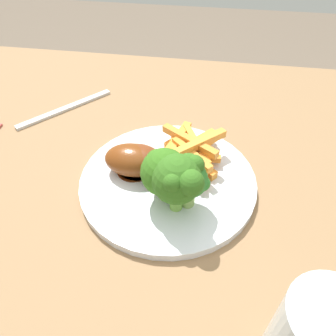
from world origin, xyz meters
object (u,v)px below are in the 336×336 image
broccoli_floret_back (165,171)px  chicken_drumstick_far (142,161)px  chicken_drumstick_near (133,160)px  chicken_drumstick_extra (135,162)px  broccoli_floret_middle (180,178)px  carrot_fries_pile (189,152)px  dining_table (143,212)px  broccoli_floret_front (189,181)px  dinner_plate (168,181)px  fork (66,109)px

broccoli_floret_back → chicken_drumstick_far: size_ratio=0.61×
chicken_drumstick_near → chicken_drumstick_extra: size_ratio=1.11×
broccoli_floret_middle → carrot_fries_pile: (0.00, 0.09, -0.04)m
dining_table → broccoli_floret_back: 0.21m
broccoli_floret_front → broccoli_floret_back: size_ratio=0.89×
broccoli_floret_front → dinner_plate: bearing=126.6°
dining_table → broccoli_floret_front: (0.08, -0.08, 0.18)m
chicken_drumstick_near → broccoli_floret_front: bearing=-31.2°
carrot_fries_pile → fork: 0.27m
carrot_fries_pile → chicken_drumstick_extra: size_ratio=1.17×
dining_table → dinner_plate: 0.15m
broccoli_floret_middle → chicken_drumstick_near: broccoli_floret_middle is taller
carrot_fries_pile → chicken_drumstick_extra: (-0.07, -0.04, 0.00)m
carrot_fries_pile → fork: (-0.24, 0.12, -0.03)m
broccoli_floret_back → fork: 0.30m
dinner_plate → broccoli_floret_back: (0.00, -0.03, 0.05)m
dinner_plate → fork: 0.27m
dinner_plate → carrot_fries_pile: 0.05m
chicken_drumstick_near → fork: (-0.17, 0.15, -0.03)m
broccoli_floret_front → chicken_drumstick_far: 0.09m
dining_table → chicken_drumstick_far: bearing=-63.8°
broccoli_floret_middle → chicken_drumstick_extra: 0.10m
dinner_plate → chicken_drumstick_far: bearing=166.9°
broccoli_floret_front → fork: broccoli_floret_front is taller
broccoli_floret_back → broccoli_floret_middle: bearing=-37.2°
carrot_fries_pile → broccoli_floret_front: bearing=-85.3°
broccoli_floret_middle → broccoli_floret_back: 0.03m
broccoli_floret_front → broccoli_floret_middle: (-0.01, -0.01, 0.01)m
broccoli_floret_back → fork: broccoli_floret_back is taller
chicken_drumstick_extra → dining_table: bearing=96.3°
dinner_plate → broccoli_floret_back: bearing=-87.6°
broccoli_floret_middle → dinner_plate: bearing=113.6°
broccoli_floret_front → carrot_fries_pile: size_ratio=0.51×
fork → chicken_drumstick_extra: bearing=-90.8°
carrot_fries_pile → broccoli_floret_back: bearing=-107.2°
broccoli_floret_middle → chicken_drumstick_extra: broccoli_floret_middle is taller
dining_table → dinner_plate: bearing=-35.7°
chicken_drumstick_near → chicken_drumstick_extra: 0.00m
carrot_fries_pile → dinner_plate: bearing=-120.9°
dining_table → chicken_drumstick_extra: size_ratio=7.80×
fork → dinner_plate: bearing=-84.8°
chicken_drumstick_near → chicken_drumstick_extra: chicken_drumstick_near is taller
dining_table → chicken_drumstick_extra: (0.00, -0.03, 0.16)m
broccoli_floret_front → chicken_drumstick_near: broccoli_floret_front is taller
broccoli_floret_front → fork: bearing=141.1°
broccoli_floret_middle → broccoli_floret_back: bearing=142.8°
broccoli_floret_middle → chicken_drumstick_far: 0.09m
broccoli_floret_front → broccoli_floret_middle: bearing=-146.9°
broccoli_floret_front → broccoli_floret_back: broccoli_floret_back is taller
broccoli_floret_front → carrot_fries_pile: bearing=94.7°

